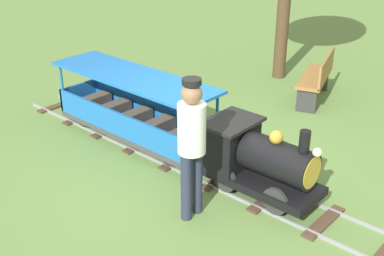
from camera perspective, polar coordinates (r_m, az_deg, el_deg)
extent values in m
plane|color=#608442|center=(6.52, 0.74, -4.65)|extent=(60.00, 60.00, 0.00)
cube|color=gray|center=(6.85, 0.16, -2.85)|extent=(0.03, 6.40, 0.04)
cube|color=gray|center=(6.53, -2.80, -4.42)|extent=(0.03, 6.40, 0.04)
cube|color=#4C3828|center=(8.69, -15.21, 2.52)|extent=(0.75, 0.14, 0.03)
cube|color=#4C3828|center=(8.15, -12.38, 1.27)|extent=(0.75, 0.14, 0.03)
cube|color=#4C3828|center=(7.63, -9.16, -0.17)|extent=(0.75, 0.14, 0.03)
cube|color=#4C3828|center=(7.14, -5.48, -1.80)|extent=(0.75, 0.14, 0.03)
cube|color=#4C3828|center=(6.69, -1.28, -3.65)|extent=(0.75, 0.14, 0.03)
cube|color=#4C3828|center=(6.29, 3.50, -5.73)|extent=(0.75, 0.14, 0.03)
cube|color=#4C3828|center=(5.95, 8.93, -8.02)|extent=(0.75, 0.14, 0.03)
cube|color=#4C3828|center=(5.68, 15.01, -10.47)|extent=(0.75, 0.14, 0.03)
cube|color=black|center=(5.90, 8.06, -6.03)|extent=(0.63, 1.40, 0.10)
cylinder|color=black|center=(5.64, 9.95, -3.67)|extent=(0.44, 0.85, 0.44)
cylinder|color=#B7932D|center=(5.47, 13.72, -5.05)|extent=(0.37, 0.02, 0.37)
cylinder|color=black|center=(5.36, 12.90, -1.48)|extent=(0.12, 0.12, 0.24)
sphere|color=#B7932D|center=(5.54, 9.73, -1.06)|extent=(0.16, 0.16, 0.16)
cube|color=black|center=(5.98, 4.49, -1.83)|extent=(0.63, 0.45, 0.55)
cube|color=black|center=(5.85, 4.59, 0.74)|extent=(0.71, 0.53, 0.04)
sphere|color=#F2EAB2|center=(5.33, 14.28, -2.74)|extent=(0.10, 0.10, 0.10)
cylinder|color=#2D2D2D|center=(5.95, 12.24, -6.24)|extent=(0.05, 0.32, 0.32)
cylinder|color=#2D2D2D|center=(5.57, 9.57, -8.36)|extent=(0.05, 0.32, 0.32)
cylinder|color=#2D2D2D|center=(6.26, 6.71, -4.10)|extent=(0.05, 0.32, 0.32)
cylinder|color=#2D2D2D|center=(5.90, 3.84, -5.94)|extent=(0.05, 0.32, 0.32)
cube|color=#3F3F3F|center=(7.19, -6.57, -0.17)|extent=(0.71, 2.60, 0.08)
cube|color=blue|center=(7.31, -4.73, 2.19)|extent=(0.04, 2.60, 0.35)
cube|color=blue|center=(6.91, -8.70, 0.54)|extent=(0.04, 2.60, 0.35)
cube|color=blue|center=(6.29, 1.23, -1.74)|extent=(0.71, 0.04, 0.35)
cube|color=blue|center=(8.04, -12.83, 3.83)|extent=(0.71, 0.04, 0.35)
cylinder|color=blue|center=(6.45, 2.91, 0.91)|extent=(0.04, 0.04, 0.75)
cylinder|color=blue|center=(6.00, -0.98, -1.01)|extent=(0.04, 0.04, 0.75)
cylinder|color=blue|center=(8.12, -11.01, 5.74)|extent=(0.04, 0.04, 0.75)
cylinder|color=blue|center=(7.78, -14.75, 4.46)|extent=(0.04, 0.04, 0.75)
cube|color=blue|center=(6.88, -6.91, 5.92)|extent=(0.81, 2.70, 0.04)
cube|color=brown|center=(7.79, -11.21, 2.83)|extent=(0.55, 0.20, 0.24)
cube|color=brown|center=(7.45, -9.02, 1.95)|extent=(0.55, 0.20, 0.24)
cube|color=brown|center=(7.13, -6.64, 0.99)|extent=(0.55, 0.20, 0.24)
cube|color=brown|center=(6.82, -4.03, -0.07)|extent=(0.55, 0.20, 0.24)
cube|color=brown|center=(6.53, -1.18, -1.22)|extent=(0.55, 0.20, 0.24)
cylinder|color=#262626|center=(6.78, 0.22, -1.83)|extent=(0.04, 0.24, 0.24)
cylinder|color=#262626|center=(6.46, -2.76, -3.37)|extent=(0.04, 0.24, 0.24)
cylinder|color=#262626|center=(7.99, -9.63, 2.16)|extent=(0.04, 0.24, 0.24)
cylinder|color=#262626|center=(7.71, -12.53, 1.02)|extent=(0.04, 0.24, 0.24)
cylinder|color=#282D47|center=(5.47, 0.60, -6.15)|extent=(0.12, 0.12, 0.80)
cylinder|color=#282D47|center=(5.36, -0.67, -6.90)|extent=(0.12, 0.12, 0.80)
cylinder|color=white|center=(5.09, -0.03, -0.06)|extent=(0.30, 0.30, 0.55)
sphere|color=#936B4C|center=(4.94, -0.03, 3.98)|extent=(0.22, 0.22, 0.22)
cylinder|color=black|center=(4.89, -0.03, 5.39)|extent=(0.20, 0.20, 0.06)
cube|color=olive|center=(8.77, 13.98, 5.71)|extent=(1.36, 0.79, 0.06)
cube|color=olive|center=(8.69, 15.29, 6.77)|extent=(1.25, 0.44, 0.40)
cube|color=#333333|center=(8.32, 13.11, 3.17)|extent=(0.18, 0.33, 0.42)
cube|color=#333333|center=(9.37, 14.49, 5.56)|extent=(0.18, 0.33, 0.42)
cylinder|color=#4C3823|center=(9.61, 10.52, 12.86)|extent=(0.24, 0.24, 2.49)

